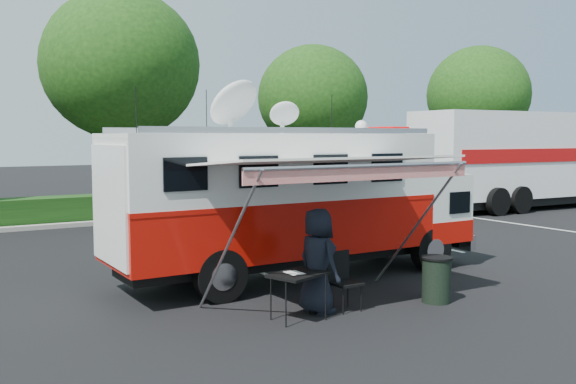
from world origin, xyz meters
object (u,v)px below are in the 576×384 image
folding_table (298,276)px  trash_bin (436,279)px  semi_trailer (545,158)px  command_truck (297,199)px

folding_table → trash_bin: size_ratio=1.29×
folding_table → semi_trailer: semi_trailer is taller
folding_table → command_truck: bearing=58.2°
command_truck → folding_table: command_truck is taller
command_truck → trash_bin: 3.64m
folding_table → trash_bin: bearing=-7.1°
trash_bin → semi_trailer: size_ratio=0.06×
trash_bin → command_truck: bearing=110.0°
command_truck → semi_trailer: semi_trailer is taller
command_truck → semi_trailer: bearing=20.7°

